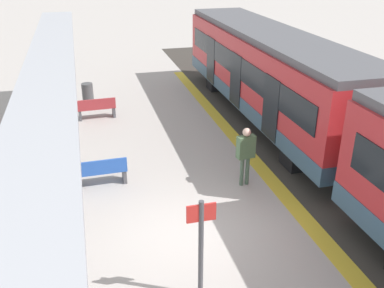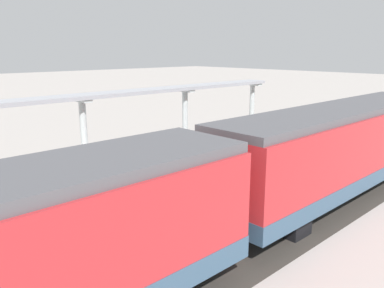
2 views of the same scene
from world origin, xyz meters
name	(u,v)px [view 1 (image 1 of 2)]	position (x,y,z in m)	size (l,w,h in m)	color
ground_plane	(188,234)	(0.00, 0.00, 0.00)	(176.00, 176.00, 0.00)	#ACA59F
tactile_edge_strip	(302,216)	(-3.05, 0.00, 0.00)	(0.48, 28.85, 0.01)	gold
trackbed	(364,206)	(-4.89, 0.00, 0.00)	(3.20, 40.85, 0.01)	#38332D
train_near_carriage	(267,74)	(-4.88, -6.75, 1.83)	(2.65, 13.08, 3.48)	red
canopy_pillar_nearest	(63,59)	(2.84, -11.14, 1.84)	(1.10, 0.44, 3.63)	slate
canopy_pillar_second	(61,98)	(2.84, -5.77, 1.84)	(1.10, 0.44, 3.63)	slate
canopy_pillar_third	(57,178)	(2.84, -0.20, 1.84)	(1.10, 0.44, 3.63)	slate
canopy_beam	(44,100)	(2.84, 0.15, 3.71)	(1.20, 23.38, 0.16)	#A8AAB2
bench_near_end	(101,172)	(1.86, -2.91, 0.44)	(1.51, 0.47, 0.86)	#2652AD
bench_far_end	(97,108)	(1.67, -8.38, 0.44)	(1.51, 0.49, 0.86)	#A12E33
trash_bin	(88,95)	(1.94, -10.10, 0.49)	(0.48, 0.48, 0.99)	#464748
platform_info_sign	(201,241)	(0.26, 2.01, 1.33)	(0.56, 0.10, 2.20)	#4C4C51
passenger_waiting_near_edge	(246,150)	(-2.17, -1.91, 1.11)	(0.54, 0.30, 1.78)	#485F4A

